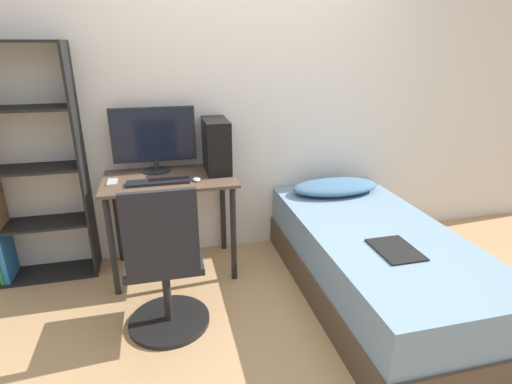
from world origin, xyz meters
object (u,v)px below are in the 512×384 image
Objects in this scene: monitor at (154,138)px; pc_tower at (216,145)px; bed at (375,263)px; keyboard at (158,182)px; bookshelf at (18,176)px; office_chair at (165,276)px.

pc_tower is (0.45, -0.09, -0.06)m from monitor.
bed is 1.61m from keyboard.
bookshelf is 2.78× the size of monitor.
keyboard reaches higher than bed.
monitor is at bearing 149.04° from bed.
keyboard is (-0.00, 0.60, 0.39)m from office_chair.
pc_tower is at bearing 60.96° from office_chair.
bed is (2.37, -0.83, -0.55)m from bookshelf.
bookshelf reaches higher than pc_tower.
bookshelf is 0.99m from keyboard.
bookshelf is at bearing 137.83° from office_chair.
keyboard is 0.52m from pc_tower.
bed is at bearing -30.96° from monitor.
office_chair is at bearing -89.57° from monitor.
office_chair is at bearing -178.58° from bed.
monitor is (-1.42, 0.85, 0.77)m from bed.
keyboard is at bearing 90.02° from office_chair.
office_chair is at bearing -42.17° from bookshelf.
office_chair reaches higher than keyboard.
bookshelf is at bearing 164.27° from keyboard.
office_chair is 2.27× the size of keyboard.
bookshelf is 1.41m from pc_tower.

